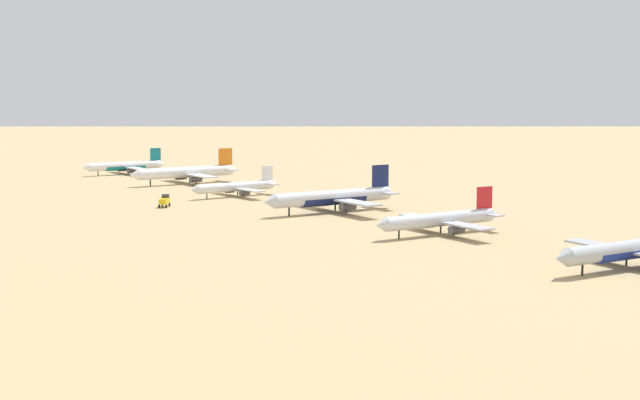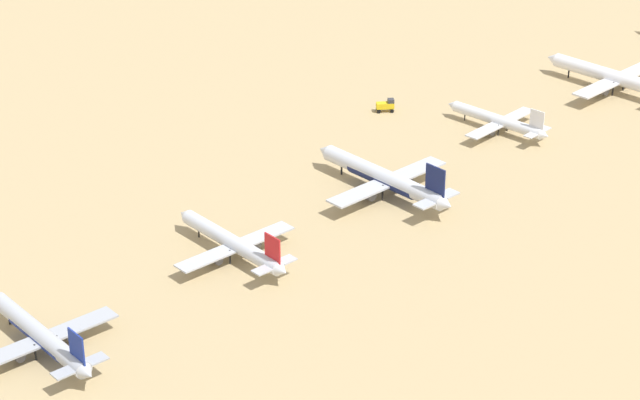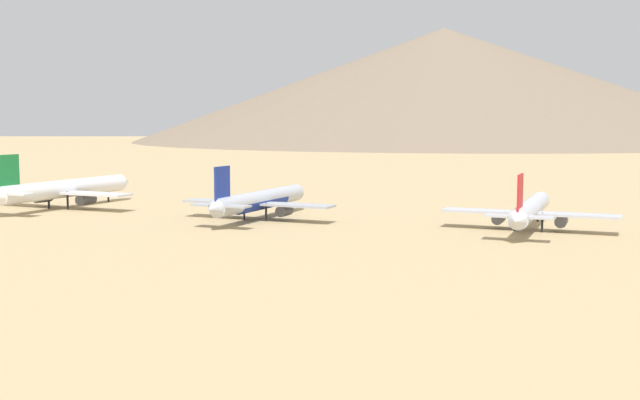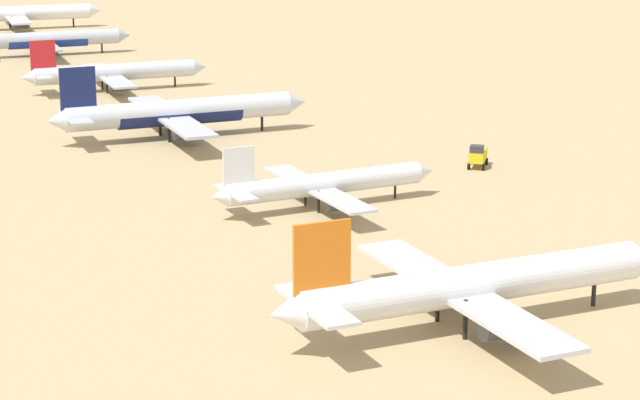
% 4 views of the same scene
% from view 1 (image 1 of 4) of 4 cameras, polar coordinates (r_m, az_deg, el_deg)
% --- Properties ---
extents(ground_plane, '(1870.24, 1870.24, 0.00)m').
position_cam_1_polar(ground_plane, '(256.77, 0.55, -0.85)').
color(ground_plane, tan).
extents(parked_jet_0, '(39.20, 31.85, 11.30)m').
position_cam_1_polar(parked_jet_0, '(393.03, -12.80, 2.22)').
color(parked_jet_0, white).
rests_on(parked_jet_0, ground).
extents(parked_jet_1, '(47.38, 38.52, 13.66)m').
position_cam_1_polar(parked_jet_1, '(345.11, -8.83, 1.83)').
color(parked_jet_1, white).
rests_on(parked_jet_1, ground).
extents(parked_jet_2, '(35.04, 28.43, 10.11)m').
position_cam_1_polar(parked_jet_2, '(298.99, -5.58, 0.87)').
color(parked_jet_2, silver).
rests_on(parked_jet_2, ground).
extents(parked_jet_3, '(47.21, 38.46, 13.61)m').
position_cam_1_polar(parked_jet_3, '(256.95, 0.93, 0.17)').
color(parked_jet_3, silver).
rests_on(parked_jet_3, ground).
extents(parked_jet_4, '(39.56, 32.27, 11.41)m').
position_cam_1_polar(parked_jet_4, '(217.69, 8.08, -1.30)').
color(parked_jet_4, silver).
rests_on(parked_jet_4, ground).
extents(parked_jet_5, '(40.81, 33.33, 11.78)m').
position_cam_1_polar(parked_jet_5, '(184.02, 19.96, -3.13)').
color(parked_jet_5, '#B2B7C1').
rests_on(parked_jet_5, ground).
extents(service_truck, '(5.38, 5.50, 3.90)m').
position_cam_1_polar(service_truck, '(274.20, -10.32, -0.03)').
color(service_truck, yellow).
rests_on(service_truck, ground).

